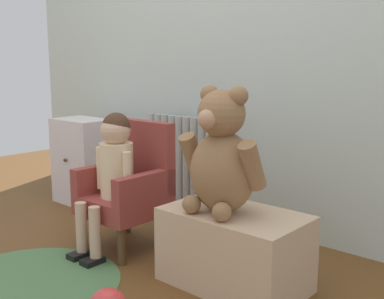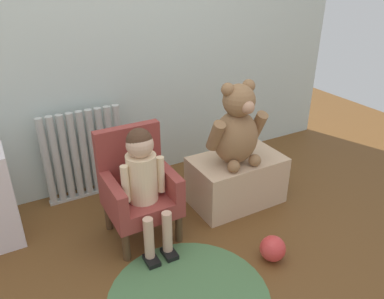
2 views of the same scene
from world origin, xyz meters
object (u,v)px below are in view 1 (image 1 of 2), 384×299
Objects in this scene: low_bench at (234,249)px; large_teddy_bear at (222,158)px; child_figure at (113,163)px; small_dresser at (83,161)px; floor_rug at (28,283)px; child_armchair at (130,187)px; radiator at (179,166)px.

large_teddy_bear is (-0.05, -0.03, 0.40)m from low_bench.
child_figure reaches higher than low_bench.
small_dresser is at bearing 167.98° from low_bench.
floor_rug is at bearing -89.18° from child_figure.
child_armchair is 1.22× the size of large_teddy_bear.
child_figure is at bearing -26.35° from small_dresser.
floor_rug is (-0.65, -0.56, -0.57)m from large_teddy_bear.
child_armchair is at bearing -20.14° from small_dresser.
small_dresser is at bearing 159.86° from child_armchair.
child_armchair is 0.81× the size of floor_rug.
small_dresser is 0.89m from child_armchair.
child_figure is 0.77m from low_bench.
radiator is at bearing 146.23° from low_bench.
small_dresser is 0.72× the size of floor_rug.
floor_rug is at bearing -139.42° from low_bench.
radiator is 0.70m from child_figure.
large_teddy_bear is at bearing -13.65° from small_dresser.
large_teddy_bear is at bearing 4.67° from child_figure.
radiator reaches higher than small_dresser.
child_figure reaches higher than radiator.
radiator is 1.05m from low_bench.
radiator is 1.08× the size of small_dresser.
child_figure is at bearing -172.81° from low_bench.
small_dresser is 0.89× the size of child_armchair.
child_armchair reaches higher than radiator.
child_armchair is (0.17, -0.56, 0.00)m from radiator.
small_dresser is 0.82× the size of child_figure.
child_armchair is at bearing 178.38° from low_bench.
child_figure is 1.18× the size of low_bench.
low_bench is 0.75× the size of floor_rug.
floor_rug is (0.85, -0.92, -0.29)m from small_dresser.
low_bench is (1.54, -0.33, -0.13)m from small_dresser.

